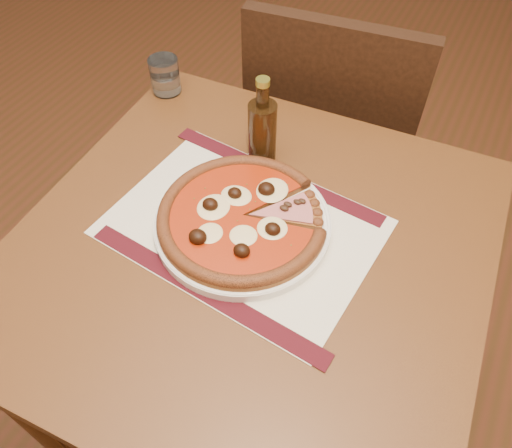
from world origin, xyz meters
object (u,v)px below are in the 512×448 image
Objects in this scene: table at (251,275)px; pizza at (242,216)px; chair_far at (332,135)px; plate at (243,223)px; water_glass at (165,76)px; bottle at (262,130)px.

pizza is (-0.03, 0.02, 0.13)m from table.
chair_far is 0.62m from plate.
table is at bearing -38.62° from water_glass.
chair_far is 3.05× the size of pizza.
pizza is 1.62× the size of bottle.
chair_far is at bearing 93.13° from plate.
water_glass is (-0.32, -0.30, 0.27)m from chair_far.
bottle is (-0.08, 0.20, 0.17)m from table.
plate is (0.03, -0.57, 0.24)m from chair_far.
water_glass is at bearing 141.38° from table.
table is 0.14m from pizza.
water_glass reaches higher than table.
table is 0.50m from water_glass.
water_glass is at bearing 141.44° from pizza.
water_glass is at bearing 161.41° from bottle.
chair_far reaches higher than plate.
table is at bearing -39.39° from pizza.
plate is at bearing -73.61° from bottle.
plate is 0.20m from bottle.
bottle reaches higher than table.
bottle reaches higher than pizza.
plate is 1.05× the size of pizza.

